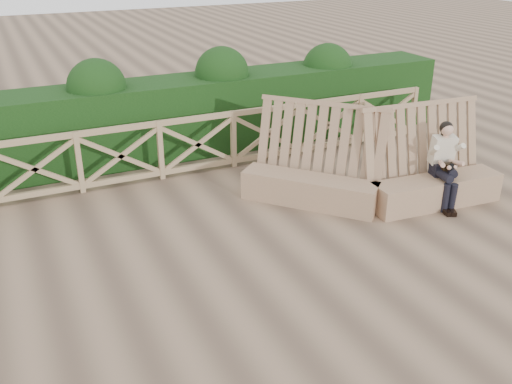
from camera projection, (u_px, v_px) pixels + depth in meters
name	position (u px, v px, depth m)	size (l,w,h in m)	color
ground	(286.00, 259.00, 7.87)	(60.00, 60.00, 0.00)	brown
bench	(372.00, 180.00, 9.38)	(3.94, 2.42, 1.61)	#906E52
woman	(445.00, 161.00, 9.20)	(0.50, 0.83, 1.38)	black
guardrail	(198.00, 144.00, 10.53)	(10.10, 0.09, 1.10)	#8A6E50
hedge	(177.00, 117.00, 11.44)	(12.00, 1.20, 1.50)	black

